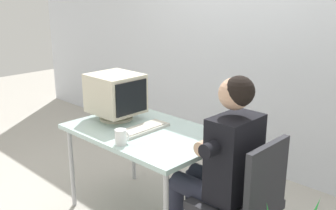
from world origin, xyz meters
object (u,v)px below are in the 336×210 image
object	(u,v)px
desk	(146,137)
office_chair	(245,199)
keyboard	(143,129)
person_seated	(220,162)
crt_monitor	(116,94)
desk_mug	(121,137)

from	to	relation	value
desk	office_chair	bearing A→B (deg)	-1.34
desk	office_chair	world-z (taller)	office_chair
keyboard	person_seated	world-z (taller)	person_seated
crt_monitor	person_seated	xyz separation A→B (m)	(1.09, -0.03, -0.24)
desk	desk_mug	distance (m)	0.34
keyboard	crt_monitor	bearing A→B (deg)	174.80
office_chair	keyboard	bearing A→B (deg)	179.94
office_chair	desk_mug	world-z (taller)	office_chair
desk	desk_mug	world-z (taller)	desk_mug
desk	crt_monitor	distance (m)	0.46
crt_monitor	keyboard	distance (m)	0.42
desk_mug	crt_monitor	bearing A→B (deg)	144.57
desk	desk_mug	bearing A→B (deg)	-74.43
crt_monitor	desk	bearing A→B (deg)	-1.96
crt_monitor	office_chair	world-z (taller)	crt_monitor
crt_monitor	desk_mug	world-z (taller)	crt_monitor
office_chair	person_seated	bearing A→B (deg)	-180.00
desk	person_seated	size ratio (longest dim) A/B	0.94
crt_monitor	person_seated	world-z (taller)	person_seated
crt_monitor	office_chair	bearing A→B (deg)	-1.52
desk_mug	person_seated	bearing A→B (deg)	24.65
keyboard	person_seated	bearing A→B (deg)	-0.08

